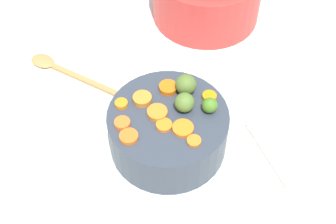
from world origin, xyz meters
name	(u,v)px	position (x,y,z in m)	size (l,w,h in m)	color
tabletop	(183,141)	(0.00, 0.00, 0.01)	(2.40, 2.40, 0.02)	silver
serving_bowl_carrots	(168,131)	(0.03, 0.02, 0.07)	(0.23, 0.23, 0.10)	#353D4B
carrot_slice_0	(122,123)	(0.11, 0.05, 0.12)	(0.03, 0.03, 0.01)	orange
carrot_slice_1	(209,97)	(-0.05, -0.03, 0.12)	(0.03, 0.03, 0.01)	orange
carrot_slice_2	(121,105)	(0.12, 0.00, 0.12)	(0.02, 0.02, 0.01)	orange
carrot_slice_3	(184,128)	(0.00, 0.05, 0.12)	(0.04, 0.04, 0.01)	orange
carrot_slice_4	(157,113)	(0.05, 0.02, 0.12)	(0.04, 0.04, 0.01)	orange
carrot_slice_5	(194,141)	(-0.02, 0.08, 0.12)	(0.03, 0.03, 0.01)	orange
carrot_slice_6	(164,125)	(0.03, 0.04, 0.12)	(0.03, 0.03, 0.01)	orange
carrot_slice_7	(129,137)	(0.10, 0.08, 0.12)	(0.03, 0.03, 0.01)	orange
carrot_slice_8	(168,88)	(0.03, -0.05, 0.12)	(0.04, 0.04, 0.01)	orange
carrot_slice_9	(142,99)	(0.08, -0.01, 0.12)	(0.04, 0.04, 0.01)	orange
brussels_sprout_0	(183,101)	(0.00, 0.00, 0.13)	(0.04, 0.04, 0.04)	#567631
brussels_sprout_1	(210,107)	(-0.05, 0.00, 0.13)	(0.03, 0.03, 0.03)	#497B24
brussels_sprout_2	(188,85)	(0.00, -0.04, 0.14)	(0.04, 0.04, 0.04)	#536F2E
wooden_spoon	(60,69)	(0.29, -0.17, 0.03)	(0.24, 0.13, 0.01)	tan
dish_towel	(307,140)	(-0.25, -0.01, 0.02)	(0.20, 0.16, 0.01)	beige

